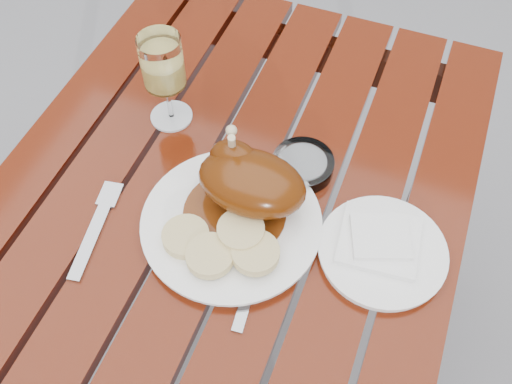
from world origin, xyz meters
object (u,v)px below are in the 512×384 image
wine_glass (165,81)px  table (223,312)px  side_plate (382,252)px  dinner_plate (231,223)px  ashtray (303,165)px

wine_glass → table: bearing=-48.6°
table → side_plate: 0.48m
table → wine_glass: (-0.17, 0.19, 0.47)m
dinner_plate → wine_glass: wine_glass is taller
side_plate → table: bearing=-171.5°
dinner_plate → ashtray: bearing=65.0°
side_plate → wine_glass: bearing=161.7°
table → side_plate: side_plate is taller
table → dinner_plate: bearing=5.4°
ashtray → table: bearing=-124.0°
wine_glass → side_plate: bearing=-18.3°
ashtray → dinner_plate: bearing=-115.0°
dinner_plate → side_plate: dinner_plate is taller
table → dinner_plate: 0.39m
dinner_plate → side_plate: size_ratio=1.44×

